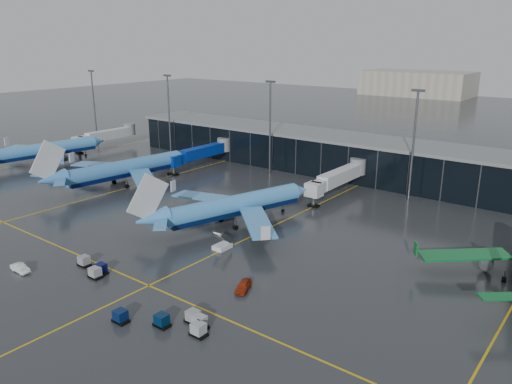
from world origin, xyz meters
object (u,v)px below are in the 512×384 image
Objects in this scene: airliner_arkefly at (126,159)px; airliner_klm_near at (236,194)px; service_van_red at (243,286)px; airliner_klm_west at (46,142)px; baggage_carts at (140,299)px; mobile_airstair at (222,245)px; service_van_white at (20,268)px.

airliner_klm_near is at bearing -0.33° from airliner_arkefly.
airliner_arkefly is 65.65m from service_van_red.
airliner_klm_west is 38.64m from airliner_arkefly.
mobile_airstair is (-3.71, 21.68, 0.01)m from baggage_carts.
airliner_klm_west is 9.92× the size of service_van_red.
airliner_arkefly is at bearing 143.22° from baggage_carts.
airliner_arkefly is at bearing -170.16° from airliner_klm_near.
baggage_carts is 7.84× the size of service_van_white.
baggage_carts is at bearing -148.45° from service_van_red.
service_van_white is (-23.13, -5.19, -0.10)m from baggage_carts.
airliner_arkefly is 11.01× the size of service_van_white.
baggage_carts reaches higher than service_van_white.
service_van_white is at bearing -125.90° from mobile_airstair.
airliner_klm_west is 12.12× the size of mobile_airstair.
airliner_klm_west is 79.70m from service_van_white.
airliner_klm_near is 1.31× the size of baggage_carts.
airliner_klm_near is 14.10m from mobile_airstair.
baggage_carts is 23.70m from service_van_white.
airliner_klm_near reaches higher than mobile_airstair.
baggage_carts is at bearing -30.09° from airliner_arkefly.
baggage_carts is (89.53, -38.50, -5.66)m from airliner_klm_west.
airliner_klm_near is 34.93m from baggage_carts.
airliner_arkefly is 1.40× the size of baggage_carts.
service_van_white is at bearing -173.27° from service_van_red.
airliner_klm_near is at bearing 110.83° from service_van_red.
mobile_airstair is 0.82× the size of service_van_red.
airliner_klm_west reaches higher than service_van_red.
service_van_white is at bearing -167.35° from baggage_carts.
airliner_klm_west is 87.64m from mobile_airstair.
airliner_arkefly reaches higher than airliner_klm_near.
service_van_red is 36.49m from service_van_white.
airliner_klm_near is at bearing -19.58° from service_van_white.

